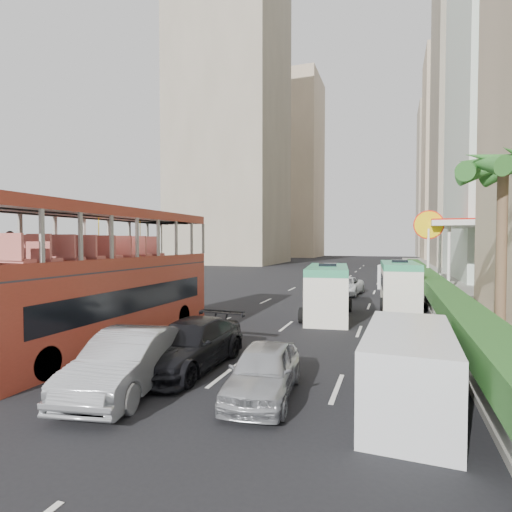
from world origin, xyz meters
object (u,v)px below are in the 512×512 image
at_px(car_black, 190,368).
at_px(palm_tree, 501,254).
at_px(panel_van_far, 396,275).
at_px(double_decker_bus, 109,276).
at_px(panel_van_near, 409,370).
at_px(minibus_far, 399,284).
at_px(shell_station, 472,255).
at_px(van_asset, 345,295).
at_px(car_silver_lane_b, 264,396).
at_px(car_silver_lane_a, 128,391).
at_px(minibus_near, 327,292).

distance_m(car_black, palm_tree, 11.55).
bearing_deg(panel_van_far, double_decker_bus, -103.74).
relative_size(car_black, panel_van_near, 1.06).
bearing_deg(minibus_far, panel_van_far, 87.68).
bearing_deg(shell_station, double_decker_bus, -124.82).
bearing_deg(panel_van_far, panel_van_near, -79.49).
bearing_deg(van_asset, panel_van_near, -73.90).
height_order(car_silver_lane_b, panel_van_far, panel_van_far).
xyz_separation_m(panel_van_near, panel_van_far, (-0.16, 26.12, 0.07)).
xyz_separation_m(double_decker_bus, van_asset, (6.85, 16.95, -2.53)).
relative_size(car_silver_lane_b, palm_tree, 0.59).
xyz_separation_m(car_silver_lane_a, van_asset, (3.09, 20.84, 0.00)).
relative_size(double_decker_bus, minibus_far, 1.87).
distance_m(panel_van_near, panel_van_far, 26.12).
height_order(car_silver_lane_b, van_asset, car_silver_lane_b).
bearing_deg(van_asset, shell_station, 39.07).
height_order(car_silver_lane_a, palm_tree, palm_tree).
bearing_deg(minibus_far, car_silver_lane_a, -115.37).
bearing_deg(double_decker_bus, car_black, -21.43).
bearing_deg(van_asset, panel_van_far, 66.96).
height_order(minibus_far, palm_tree, palm_tree).
distance_m(car_black, minibus_far, 15.58).
height_order(car_silver_lane_b, shell_station, shell_station).
height_order(car_black, minibus_far, minibus_far).
distance_m(car_silver_lane_b, shell_station, 27.71).
xyz_separation_m(minibus_near, panel_van_far, (3.34, 15.49, -0.32)).
distance_m(car_silver_lane_b, palm_tree, 10.31).
bearing_deg(car_silver_lane_a, car_black, 64.28).
relative_size(van_asset, panel_van_near, 1.00).
bearing_deg(panel_van_near, minibus_near, 110.27).
xyz_separation_m(car_silver_lane_a, car_silver_lane_b, (3.40, 0.77, 0.00)).
bearing_deg(minibus_near, car_silver_lane_b, -96.43).
height_order(car_silver_lane_a, shell_station, shell_station).
relative_size(car_silver_lane_a, van_asset, 1.01).
relative_size(minibus_near, panel_van_far, 1.19).
bearing_deg(shell_station, car_silver_lane_b, -108.70).
xyz_separation_m(panel_van_near, shell_station, (5.49, 25.77, 1.84)).
height_order(car_silver_lane_a, car_black, car_silver_lane_a).
xyz_separation_m(car_silver_lane_b, panel_van_near, (3.35, 0.35, 0.91)).
xyz_separation_m(double_decker_bus, palm_tree, (13.80, 4.00, 0.85)).
bearing_deg(minibus_far, minibus_near, -129.68).
bearing_deg(shell_station, minibus_far, -117.81).
relative_size(car_black, minibus_far, 0.82).
xyz_separation_m(car_silver_lane_a, panel_van_near, (6.75, 1.12, 0.91)).
bearing_deg(panel_van_near, car_silver_lane_a, -168.54).
relative_size(car_black, minibus_near, 0.83).
distance_m(car_silver_lane_a, car_black, 2.26).
bearing_deg(car_silver_lane_b, car_silver_lane_a, -173.22).
relative_size(minibus_far, shell_station, 0.74).
relative_size(car_silver_lane_a, panel_van_far, 0.94).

